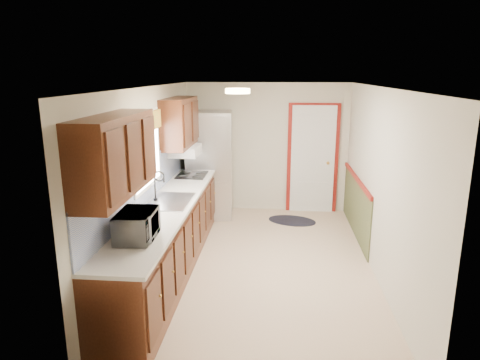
# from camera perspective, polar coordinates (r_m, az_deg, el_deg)

# --- Properties ---
(room_shell) EXTENTS (3.20, 5.20, 2.52)m
(room_shell) POSITION_cam_1_polar(r_m,az_deg,el_deg) (5.61, 2.95, -0.09)
(room_shell) COLOR #CFB292
(room_shell) RESTS_ON ground
(kitchen_run) EXTENTS (0.63, 4.00, 2.20)m
(kitchen_run) POSITION_cam_1_polar(r_m,az_deg,el_deg) (5.62, -9.94, -4.40)
(kitchen_run) COLOR #3D1B0E
(kitchen_run) RESTS_ON ground
(back_wall_trim) EXTENTS (1.12, 2.30, 2.08)m
(back_wall_trim) POSITION_cam_1_polar(r_m,az_deg,el_deg) (7.87, 10.79, 1.53)
(back_wall_trim) COLOR maroon
(back_wall_trim) RESTS_ON ground
(ceiling_fixture) EXTENTS (0.30, 0.30, 0.06)m
(ceiling_fixture) POSITION_cam_1_polar(r_m,az_deg,el_deg) (5.26, -0.31, 11.79)
(ceiling_fixture) COLOR #FFD88C
(ceiling_fixture) RESTS_ON room_shell
(microwave) EXTENTS (0.31, 0.54, 0.36)m
(microwave) POSITION_cam_1_polar(r_m,az_deg,el_deg) (4.43, -13.61, -5.52)
(microwave) COLOR white
(microwave) RESTS_ON kitchen_run
(refrigerator) EXTENTS (0.86, 0.83, 1.91)m
(refrigerator) POSITION_cam_1_polar(r_m,az_deg,el_deg) (7.75, -4.05, 2.05)
(refrigerator) COLOR #B7B7BC
(refrigerator) RESTS_ON ground
(rug) EXTENTS (0.96, 0.75, 0.01)m
(rug) POSITION_cam_1_polar(r_m,az_deg,el_deg) (7.72, 6.95, -5.40)
(rug) COLOR black
(rug) RESTS_ON ground
(cooktop) EXTENTS (0.46, 0.55, 0.02)m
(cooktop) POSITION_cam_1_polar(r_m,az_deg,el_deg) (7.02, -6.42, 0.68)
(cooktop) COLOR black
(cooktop) RESTS_ON kitchen_run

